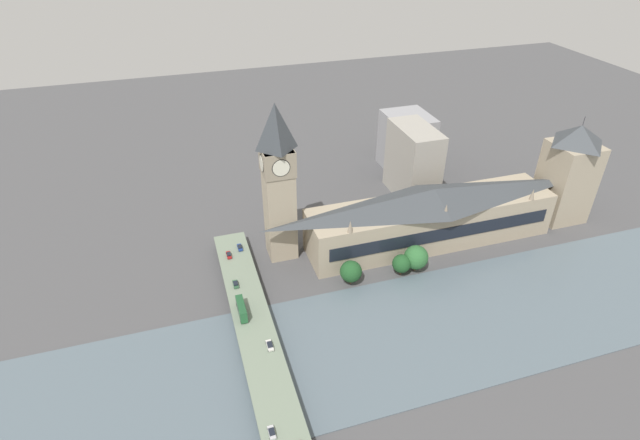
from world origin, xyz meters
The scene contains 17 objects.
ground_plane centered at (0.00, 0.00, 0.00)m, with size 600.00×600.00×0.00m, color #4C4C4F.
river_water centered at (-34.39, 0.00, 0.15)m, with size 56.77×360.00×0.30m, color slate.
parliament_hall centered at (14.33, -8.00, 12.93)m, with size 23.12×108.54×26.05m.
clock_tower centered at (24.62, 56.02, 35.25)m, with size 12.70×12.70×66.71m.
victoria_tower centered at (14.38, -75.92, 23.01)m, with size 19.31×19.31×50.03m.
road_bridge centered at (-34.39, 76.32, 3.84)m, with size 145.55×13.12×4.76m.
double_decker_bus_lead centered at (-12.41, 79.33, 7.31)m, with size 10.71×2.56×4.64m.
car_northbound_mid centered at (3.64, 78.95, 5.43)m, with size 4.60×1.84×1.35m.
car_northbound_tail centered at (22.58, 78.64, 5.48)m, with size 4.75×1.78×1.46m.
car_southbound_lead centered at (26.46, 73.45, 5.46)m, with size 4.63×1.83×1.42m.
car_southbound_mid centered at (-30.30, 73.33, 5.47)m, with size 4.73×1.86×1.42m.
car_southbound_tail centered at (-61.30, 79.68, 5.43)m, with size 4.18×1.77×1.35m.
city_block_west centered at (54.23, -18.52, 18.12)m, with size 31.68×16.47×36.25m.
city_block_center centered at (82.07, -28.50, 15.52)m, with size 26.72×23.11×31.03m.
tree_embankment_near centered at (-3.00, 35.00, 6.01)m, with size 8.65×8.65×10.34m.
tree_embankment_mid centered at (-3.12, 7.19, 6.65)m, with size 9.86×9.86×11.59m.
tree_embankment_far centered at (-3.86, 13.78, 5.56)m, with size 7.54×7.54×9.34m.
Camera 1 is at (-144.00, 91.72, 128.23)m, focal length 28.00 mm.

